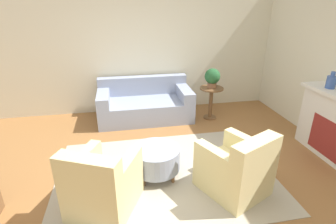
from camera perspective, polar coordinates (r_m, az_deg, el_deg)
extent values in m
plane|color=#996638|center=(3.91, -0.66, -13.49)|extent=(16.00, 16.00, 0.00)
cube|color=beige|center=(5.86, -5.49, 13.81)|extent=(9.21, 0.12, 2.80)
cube|color=#B2A893|center=(3.91, -0.66, -13.43)|extent=(3.07, 2.24, 0.01)
cube|color=#8E99B2|center=(5.58, -4.96, 0.62)|extent=(1.92, 0.99, 0.42)
cube|color=#8E99B2|center=(5.81, -5.53, 5.82)|extent=(1.92, 0.20, 0.40)
cube|color=#8E99B2|center=(5.44, -13.91, 3.01)|extent=(0.24, 0.95, 0.22)
cube|color=#8E99B2|center=(5.59, 3.58, 4.20)|extent=(0.24, 0.95, 0.22)
cube|color=brown|center=(5.23, -4.34, -3.12)|extent=(1.73, 0.05, 0.06)
cube|color=beige|center=(3.38, -13.51, -16.46)|extent=(0.97, 1.01, 0.41)
cube|color=beige|center=(2.92, -16.95, -13.25)|extent=(0.72, 0.48, 0.45)
cube|color=beige|center=(3.09, -9.17, -12.59)|extent=(0.44, 0.73, 0.25)
cube|color=beige|center=(3.32, -18.27, -10.72)|extent=(0.44, 0.73, 0.25)
cube|color=brown|center=(3.73, -10.67, -15.25)|extent=(0.59, 0.31, 0.06)
cube|color=beige|center=(3.63, 13.88, -13.32)|extent=(0.97, 1.01, 0.41)
cube|color=beige|center=(3.26, 18.50, -9.39)|extent=(0.72, 0.48, 0.45)
cube|color=beige|center=(3.66, 17.04, -7.26)|extent=(0.44, 0.73, 0.25)
cube|color=beige|center=(3.28, 10.89, -10.39)|extent=(0.44, 0.73, 0.25)
cube|color=brown|center=(3.92, 9.57, -13.03)|extent=(0.59, 0.31, 0.06)
cylinder|color=#8E99B2|center=(3.74, -2.62, -10.06)|extent=(0.67, 0.67, 0.31)
cylinder|color=brown|center=(3.69, -5.29, -14.87)|extent=(0.05, 0.05, 0.12)
cylinder|color=brown|center=(3.73, 1.07, -14.21)|extent=(0.05, 0.05, 0.12)
cylinder|color=brown|center=(4.01, -5.90, -11.37)|extent=(0.05, 0.05, 0.12)
cylinder|color=brown|center=(4.05, -0.12, -10.83)|extent=(0.05, 0.05, 0.12)
cylinder|color=brown|center=(5.49, 9.48, 5.10)|extent=(0.49, 0.49, 0.03)
cylinder|color=brown|center=(5.60, 9.25, 1.78)|extent=(0.08, 0.08, 0.65)
cylinder|color=brown|center=(5.72, 9.06, -1.13)|extent=(0.27, 0.27, 0.03)
cube|color=maroon|center=(4.72, 31.81, -5.21)|extent=(0.02, 0.82, 0.58)
cylinder|color=#38569E|center=(4.83, 31.97, 5.51)|extent=(0.14, 0.14, 0.19)
cylinder|color=#38569E|center=(4.80, 32.30, 7.02)|extent=(0.06, 0.06, 0.07)
cylinder|color=brown|center=(5.47, 9.52, 5.79)|extent=(0.19, 0.19, 0.11)
sphere|color=#23562D|center=(5.42, 9.65, 7.69)|extent=(0.32, 0.32, 0.32)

